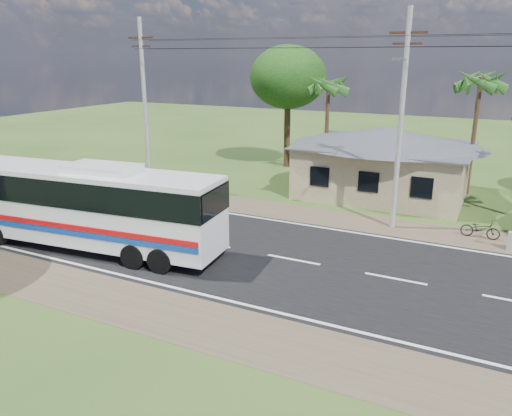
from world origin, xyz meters
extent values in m
plane|color=#2D4719|center=(0.00, 0.00, 0.00)|extent=(120.00, 120.00, 0.00)
cube|color=black|center=(0.00, 0.00, 0.01)|extent=(120.00, 10.00, 0.02)
cube|color=brown|center=(0.00, 6.50, 0.01)|extent=(120.00, 3.00, 0.01)
cube|color=brown|center=(0.00, -6.50, 0.01)|extent=(120.00, 3.00, 0.01)
cube|color=silver|center=(0.00, 4.70, 0.03)|extent=(120.00, 0.15, 0.01)
cube|color=silver|center=(0.00, -4.70, 0.03)|extent=(120.00, 0.15, 0.01)
cube|color=silver|center=(0.00, 0.00, 0.03)|extent=(120.00, 0.15, 0.01)
cube|color=tan|center=(1.00, 13.00, 1.60)|extent=(10.00, 8.00, 3.20)
cube|color=#4C4F54|center=(1.00, 13.00, 3.25)|extent=(10.60, 8.60, 0.10)
pyramid|color=#4C4F54|center=(1.00, 13.00, 4.40)|extent=(12.40, 10.00, 1.20)
cube|color=black|center=(-2.00, 8.98, 1.70)|extent=(1.20, 0.08, 1.20)
cube|color=black|center=(1.00, 8.98, 1.70)|extent=(1.20, 0.08, 1.20)
cube|color=black|center=(4.00, 8.98, 1.70)|extent=(1.20, 0.08, 1.20)
cylinder|color=#9E9E99|center=(-13.00, 6.50, 5.50)|extent=(0.26, 0.26, 11.00)
cube|color=#3D2216|center=(-13.00, 6.50, 9.80)|extent=(1.80, 0.12, 0.12)
cube|color=#3D2216|center=(-13.00, 6.50, 9.30)|extent=(1.40, 0.10, 0.10)
cylinder|color=#9E9E99|center=(3.00, 6.50, 5.50)|extent=(0.26, 0.26, 11.00)
cube|color=#3D2216|center=(3.00, 6.50, 9.80)|extent=(1.80, 0.12, 0.12)
cube|color=#3D2216|center=(3.00, 6.50, 9.30)|extent=(1.40, 0.10, 0.10)
cylinder|color=gray|center=(3.00, 5.50, 8.60)|extent=(0.08, 2.00, 0.08)
cube|color=gray|center=(3.00, 4.50, 8.60)|extent=(0.50, 0.18, 0.12)
cylinder|color=black|center=(-5.00, 6.50, 9.60)|extent=(16.00, 0.02, 0.02)
cylinder|color=#47301E|center=(6.00, 15.50, 3.75)|extent=(0.28, 0.28, 7.50)
cylinder|color=#47301E|center=(-4.00, 16.00, 3.50)|extent=(0.28, 0.28, 7.00)
cylinder|color=#47301E|center=(-8.00, 18.00, 2.97)|extent=(0.50, 0.50, 5.95)
ellipsoid|color=#11360E|center=(-8.00, 18.00, 7.15)|extent=(6.00, 6.00, 4.92)
cube|color=silver|center=(-9.20, -2.95, 2.14)|extent=(13.41, 4.05, 3.30)
cube|color=black|center=(-9.20, -2.95, 2.97)|extent=(13.47, 4.12, 1.21)
cube|color=#AF0A0D|center=(-9.06, -4.34, 1.54)|extent=(12.92, 1.34, 0.24)
cube|color=navy|center=(-9.06, -4.34, 1.26)|extent=(12.92, 1.34, 0.24)
cube|color=silver|center=(-8.10, -2.84, 3.96)|extent=(3.46, 2.08, 0.33)
cylinder|color=black|center=(-13.70, -2.13, 0.55)|extent=(1.13, 0.49, 1.10)
cylinder|color=black|center=(-5.79, -3.88, 0.55)|extent=(1.13, 0.49, 1.10)
cylinder|color=black|center=(-6.04, -1.36, 0.55)|extent=(1.13, 0.49, 1.10)
cylinder|color=black|center=(-4.48, -3.75, 0.55)|extent=(1.13, 0.49, 1.10)
cylinder|color=black|center=(-4.73, -1.23, 0.55)|extent=(1.13, 0.49, 1.10)
imported|color=black|center=(7.27, 6.77, 0.48)|extent=(1.86, 0.70, 0.97)
imported|color=#2E2E31|center=(-14.13, 2.01, 0.67)|extent=(2.27, 4.17, 1.34)
camera|label=1|loc=(7.66, -19.22, 8.75)|focal=35.00mm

